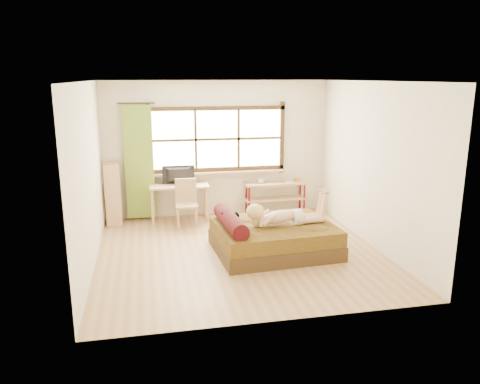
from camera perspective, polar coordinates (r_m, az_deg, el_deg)
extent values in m
plane|color=#9E754C|center=(7.65, -0.07, -7.32)|extent=(4.50, 4.50, 0.00)
plane|color=white|center=(7.13, -0.07, 13.36)|extent=(4.50, 4.50, 0.00)
plane|color=silver|center=(9.45, -2.79, 5.26)|extent=(4.50, 0.00, 4.50)
plane|color=silver|center=(5.14, 4.92, -2.16)|extent=(4.50, 0.00, 4.50)
plane|color=silver|center=(7.18, -17.98, 1.82)|extent=(0.00, 4.50, 4.50)
plane|color=silver|center=(8.01, 15.93, 3.18)|extent=(0.00, 4.50, 4.50)
cube|color=#FFEDBF|center=(9.42, -2.80, 6.46)|extent=(2.60, 0.01, 1.30)
cube|color=#A28258|center=(9.45, -2.68, 2.37)|extent=(2.80, 0.16, 0.04)
cube|color=olive|center=(9.26, -12.20, 3.52)|extent=(0.55, 0.10, 2.20)
cube|color=#33250F|center=(7.65, 4.17, -6.41)|extent=(1.97, 1.62, 0.23)
cube|color=#35270C|center=(7.57, 4.20, -4.75)|extent=(1.93, 1.59, 0.23)
cylinder|color=black|center=(7.30, -1.18, -3.55)|extent=(0.35, 1.29, 0.26)
cube|color=#A28258|center=(9.19, -7.44, 0.76)|extent=(1.16, 0.56, 0.04)
cube|color=#A28258|center=(9.07, -10.62, -1.84)|extent=(0.05, 0.05, 0.69)
cube|color=#A28258|center=(9.11, -4.02, -1.57)|extent=(0.05, 0.05, 0.69)
cube|color=#A28258|center=(9.48, -10.59, -1.16)|extent=(0.05, 0.05, 0.69)
cube|color=#A28258|center=(9.51, -4.27, -0.90)|extent=(0.05, 0.05, 0.69)
imported|color=black|center=(9.20, -7.50, 2.04)|extent=(0.63, 0.10, 0.36)
cube|color=#A28258|center=(8.83, -6.51, -1.61)|extent=(0.41, 0.41, 0.04)
cube|color=#A28258|center=(8.95, -6.62, 0.23)|extent=(0.40, 0.05, 0.46)
cube|color=#A28258|center=(8.72, -7.54, -3.34)|extent=(0.04, 0.04, 0.40)
cube|color=#A28258|center=(8.74, -5.29, -3.24)|extent=(0.04, 0.04, 0.40)
cube|color=#A28258|center=(9.05, -7.62, -2.70)|extent=(0.04, 0.04, 0.40)
cube|color=#A28258|center=(9.07, -5.45, -2.61)|extent=(0.04, 0.04, 0.40)
cube|color=#A28258|center=(9.66, 4.36, 1.03)|extent=(1.29, 0.35, 0.04)
cube|color=#A28258|center=(9.74, 4.33, -0.82)|extent=(1.29, 0.35, 0.03)
cylinder|color=#69090C|center=(9.46, 1.14, -1.09)|extent=(0.04, 0.04, 0.64)
cylinder|color=#69090C|center=(9.80, 7.85, -0.68)|extent=(0.04, 0.04, 0.64)
cylinder|color=#69090C|center=(9.70, 0.77, -0.70)|extent=(0.04, 0.04, 0.64)
cylinder|color=#69090C|center=(10.03, 7.33, -0.32)|extent=(0.04, 0.04, 0.64)
cube|color=#C57C31|center=(9.80, 7.07, 1.53)|extent=(0.11, 0.11, 0.09)
imported|color=gray|center=(9.57, 2.64, 1.37)|extent=(0.13, 0.13, 0.10)
imported|color=gray|center=(9.71, 5.50, 1.25)|extent=(0.16, 0.22, 0.02)
cube|color=#A28258|center=(9.42, -15.09, -3.38)|extent=(0.34, 0.51, 0.03)
cube|color=#A28258|center=(9.32, -15.23, -1.22)|extent=(0.34, 0.51, 0.03)
cube|color=#A28258|center=(9.23, -15.38, 0.98)|extent=(0.34, 0.51, 0.03)
cube|color=#A28258|center=(9.16, -15.53, 3.21)|extent=(0.34, 0.51, 0.03)
cube|color=#A28258|center=(9.04, -15.23, -0.48)|extent=(0.29, 0.06, 1.18)
cube|color=#A28258|center=(9.51, -15.38, 0.21)|extent=(0.29, 0.06, 1.18)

